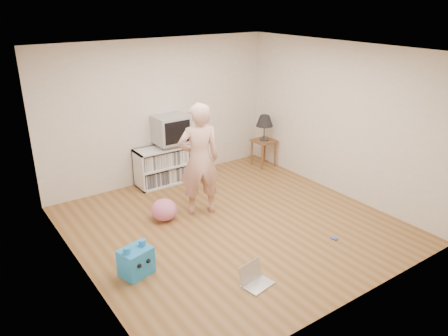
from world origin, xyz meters
name	(u,v)px	position (x,y,z in m)	size (l,w,h in m)	color
ground	(232,224)	(0.00, 0.00, 0.00)	(4.50, 4.50, 0.00)	brown
walls	(232,144)	(0.00, 0.00, 1.30)	(4.52, 4.52, 2.60)	beige
ceiling	(233,50)	(0.00, 0.00, 2.60)	(4.50, 4.50, 0.01)	white
media_unit	(172,163)	(0.08, 2.04, 0.35)	(1.40, 0.45, 0.70)	white
dvd_deck	(171,144)	(0.08, 2.02, 0.73)	(0.45, 0.35, 0.07)	gray
crt_tv	(171,129)	(0.08, 2.02, 1.02)	(0.60, 0.53, 0.50)	#9C9CA0
side_table	(264,146)	(1.99, 1.65, 0.42)	(0.42, 0.42, 0.55)	brown
table_lamp	(265,121)	(1.99, 1.65, 0.94)	(0.34, 0.34, 0.52)	#333333
person	(199,160)	(-0.17, 0.63, 0.90)	(0.66, 0.43, 1.80)	#DFAA98
laptop	(254,278)	(-0.64, -1.35, 0.07)	(0.41, 0.35, 0.25)	silver
playing_cards	(334,239)	(0.96, -1.20, 0.01)	(0.07, 0.09, 0.02)	#3F4EAA
plush_blue	(136,261)	(-1.73, -0.35, 0.19)	(0.44, 0.39, 0.44)	#208BE2
plush_pink	(164,210)	(-0.78, 0.73, 0.17)	(0.40, 0.40, 0.34)	pink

